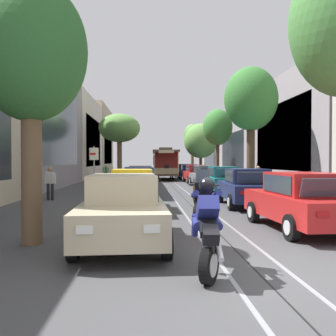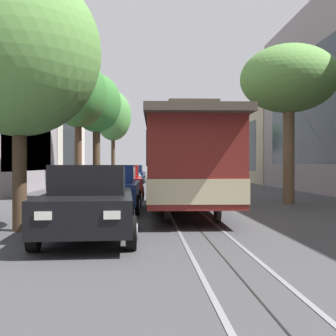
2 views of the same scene
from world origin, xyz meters
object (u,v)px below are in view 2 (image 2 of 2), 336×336
parked_car_red_fifth_right (122,181)px  pedestrian_on_right_pavement (242,173)px  parked_car_blue_sixth_right (112,188)px  pedestrian_crossing_far (70,176)px  street_tree_kerb_right_near (113,116)px  street_tree_kerb_right_second (96,105)px  motorcycle_with_rider (165,171)px  parked_car_red_near_right (134,173)px  parked_car_teal_mid_right (128,176)px  parked_car_blue_mid_left (193,175)px  street_tree_kerb_left_near (201,139)px  street_tree_kerb_right_fourth (19,53)px  street_tree_kerb_right_mid (78,94)px  parked_car_navy_second_right (134,174)px  parked_car_grey_fourth_right (126,178)px  cable_car_trolley (186,162)px  parked_car_yellow_second_left (187,174)px  street_tree_kerb_left_second (289,80)px  street_sign_post (204,165)px  parked_car_black_far_right (89,201)px  parked_car_beige_near_left (181,173)px  parked_car_brown_fourth_left (202,177)px

parked_car_red_fifth_right → pedestrian_on_right_pavement: 16.65m
parked_car_blue_sixth_right → pedestrian_crossing_far: bearing=-73.9°
street_tree_kerb_right_near → street_tree_kerb_right_second: (0.32, 11.41, -0.49)m
street_tree_kerb_right_second → pedestrian_on_right_pavement: street_tree_kerb_right_second is taller
motorcycle_with_rider → street_tree_kerb_right_near: bearing=44.6°
street_tree_kerb_right_near → parked_car_blue_sixth_right: bearing=94.0°
parked_car_red_near_right → parked_car_teal_mid_right: size_ratio=1.01×
parked_car_blue_mid_left → street_tree_kerb_left_near: street_tree_kerb_left_near is taller
parked_car_teal_mid_right → motorcycle_with_rider: 15.48m
street_tree_kerb_right_fourth → motorcycle_with_rider: size_ratio=3.36×
parked_car_blue_sixth_right → street_tree_kerb_right_mid: 7.01m
parked_car_navy_second_right → parked_car_grey_fourth_right: (0.17, 11.77, 0.00)m
street_tree_kerb_right_mid → cable_car_trolley: 8.47m
parked_car_yellow_second_left → pedestrian_on_right_pavement: pedestrian_on_right_pavement is taller
parked_car_red_fifth_right → street_tree_kerb_left_near: (-6.90, -23.48, 3.48)m
parked_car_yellow_second_left → parked_car_red_fifth_right: 18.51m
parked_car_red_near_right → street_tree_kerb_right_near: size_ratio=0.51×
parked_car_blue_sixth_right → motorcycle_with_rider: 31.71m
parked_car_teal_mid_right → street_tree_kerb_right_fourth: 21.24m
street_tree_kerb_left_second → pedestrian_on_right_pavement: (-2.03, -17.24, -4.13)m
street_tree_kerb_right_second → parked_car_grey_fourth_right: bearing=117.2°
street_sign_post → pedestrian_on_right_pavement: bearing=127.3°
parked_car_black_far_right → parked_car_navy_second_right: bearing=-90.5°
parked_car_red_near_right → street_tree_kerb_left_second: 26.66m
parked_car_teal_mid_right → pedestrian_on_right_pavement: 9.68m
street_tree_kerb_left_second → street_tree_kerb_right_second: street_tree_kerb_right_second is taller
cable_car_trolley → parked_car_red_near_right: bearing=-85.4°
parked_car_blue_sixth_right → street_tree_kerb_left_near: bearing=-103.4°
parked_car_navy_second_right → street_sign_post: street_sign_post is taller
parked_car_yellow_second_left → parked_car_black_far_right: 29.52m
parked_car_teal_mid_right → parked_car_red_fifth_right: 10.82m
parked_car_red_fifth_right → motorcycle_with_rider: 26.12m
parked_car_beige_near_left → cable_car_trolley: bearing=85.4°
parked_car_beige_near_left → street_tree_kerb_left_second: bearing=94.5°
parked_car_brown_fourth_left → street_tree_kerb_right_fourth: size_ratio=0.69×
parked_car_teal_mid_right → pedestrian_crossing_far: bearing=51.0°
parked_car_blue_sixth_right → motorcycle_with_rider: (-3.36, -31.53, 0.11)m
parked_car_teal_mid_right → street_tree_kerb_right_near: bearing=-80.0°
parked_car_teal_mid_right → cable_car_trolley: cable_car_trolley is taller
parked_car_navy_second_right → street_tree_kerb_right_fourth: size_ratio=0.70×
parked_car_blue_sixth_right → pedestrian_on_right_pavement: pedestrian_on_right_pavement is taller
motorcycle_with_rider → pedestrian_crossing_far: bearing=70.4°
pedestrian_crossing_far → parked_car_yellow_second_left: bearing=-126.8°
parked_car_blue_mid_left → parked_car_teal_mid_right: 5.09m
parked_car_brown_fourth_left → street_tree_kerb_right_near: street_tree_kerb_right_near is taller
parked_car_beige_near_left → street_tree_kerb_right_second: size_ratio=0.56×
motorcycle_with_rider → parked_car_teal_mid_right: bearing=77.1°
street_tree_kerb_right_near → street_tree_kerb_right_fourth: (0.01, 30.83, -1.95)m
parked_car_red_fifth_right → street_tree_kerb_right_near: bearing=-84.7°
parked_car_red_near_right → pedestrian_crossing_far: bearing=76.9°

